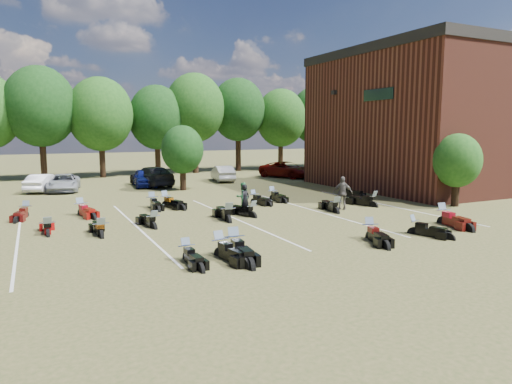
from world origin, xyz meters
TOP-DOWN VIEW (x-y plane):
  - ground at (0.00, 0.00)m, footprint 160.00×160.00m
  - car_1 at (-11.62, 19.19)m, footprint 2.93×4.25m
  - car_2 at (-10.28, 18.73)m, footprint 2.78×4.91m
  - car_3 at (-3.57, 19.02)m, footprint 3.02×5.81m
  - car_4 at (-4.17, 18.91)m, footprint 2.17×4.41m
  - car_5 at (3.02, 19.86)m, footprint 2.22×4.47m
  - car_6 at (9.85, 20.22)m, footprint 4.56×6.07m
  - car_7 at (13.04, 19.42)m, footprint 2.29×4.72m
  - person_black at (-2.11, 3.84)m, footprint 0.73×0.66m
  - person_green at (-1.72, 5.09)m, footprint 0.88×0.74m
  - person_grey at (3.67, 2.99)m, footprint 1.17×1.06m
  - motorcycle_0 at (-7.59, -3.11)m, footprint 0.68×2.00m
  - motorcycle_1 at (-6.34, -3.16)m, footprint 1.08×2.41m
  - motorcycle_3 at (-5.78, -3.14)m, footprint 1.06×2.58m
  - motorcycle_4 at (2.70, -3.51)m, footprint 1.32×2.22m
  - motorcycle_5 at (0.31, -3.40)m, footprint 1.40×2.40m
  - motorcycle_6 at (5.63, -2.46)m, footprint 1.26×2.63m
  - motorcycle_7 at (-11.83, 3.16)m, footprint 0.69×2.13m
  - motorcycle_8 at (-9.80, 1.83)m, footprint 0.75×2.21m
  - motorcycle_9 at (-7.37, 2.63)m, footprint 0.98×2.25m
  - motorcycle_10 at (-3.65, 2.52)m, footprint 1.06×2.57m
  - motorcycle_11 at (-2.06, 3.10)m, footprint 1.35×2.36m
  - motorcycle_12 at (5.85, 2.93)m, footprint 1.37×2.54m
  - motorcycle_13 at (2.67, 2.23)m, footprint 1.14×2.41m
  - motorcycle_14 at (-12.74, 8.45)m, footprint 1.24×2.25m
  - motorcycle_15 at (-10.07, 7.81)m, footprint 1.34×2.44m
  - motorcycle_16 at (-6.01, 8.61)m, footprint 0.76×2.28m
  - motorcycle_17 at (-5.25, 8.46)m, footprint 1.45×2.48m
  - motorcycle_18 at (1.81, 8.09)m, footprint 0.71×2.20m
  - motorcycle_19 at (0.10, 7.35)m, footprint 1.04×2.19m
  - motorcycle_20 at (7.04, 7.39)m, footprint 1.16×2.45m
  - brick_building at (22.00, 9.00)m, footprint 25.40×15.20m
  - tree_line at (-1.00, 29.00)m, footprint 56.00×6.00m
  - young_tree_near_building at (10.50, 1.00)m, footprint 2.80×2.80m
  - young_tree_midfield at (-2.00, 15.50)m, footprint 3.20×3.20m
  - parking_lines at (-3.00, 3.00)m, footprint 20.10×14.00m

SIDE VIEW (x-z plane):
  - ground at x=0.00m, z-range 0.00..0.00m
  - motorcycle_0 at x=-7.59m, z-range -0.55..0.55m
  - motorcycle_1 at x=-6.34m, z-range -0.65..0.65m
  - motorcycle_3 at x=-5.78m, z-range -0.70..0.70m
  - motorcycle_4 at x=2.70m, z-range -0.59..0.59m
  - motorcycle_5 at x=0.31m, z-range -0.64..0.64m
  - motorcycle_6 at x=5.63m, z-range -0.70..0.70m
  - motorcycle_7 at x=-11.83m, z-range -0.59..0.59m
  - motorcycle_8 at x=-9.80m, z-range -0.61..0.61m
  - motorcycle_9 at x=-7.37m, z-range -0.61..0.61m
  - motorcycle_10 at x=-3.65m, z-range -0.70..0.70m
  - motorcycle_11 at x=-2.06m, z-range -0.63..0.63m
  - motorcycle_12 at x=5.85m, z-range -0.67..0.67m
  - motorcycle_13 at x=2.67m, z-range -0.65..0.65m
  - motorcycle_14 at x=-12.74m, z-range -0.60..0.60m
  - motorcycle_15 at x=-10.07m, z-range -0.65..0.65m
  - motorcycle_16 at x=-6.01m, z-range -0.63..0.63m
  - motorcycle_17 at x=-5.25m, z-range -0.66..0.66m
  - motorcycle_18 at x=1.81m, z-range -0.61..0.61m
  - motorcycle_19 at x=0.10m, z-range -0.59..0.59m
  - motorcycle_20 at x=7.04m, z-range -0.66..0.66m
  - parking_lines at x=-3.00m, z-range 0.00..0.01m
  - car_2 at x=-10.28m, z-range 0.00..1.29m
  - car_7 at x=13.04m, z-range 0.00..1.32m
  - car_1 at x=-11.62m, z-range 0.00..1.33m
  - car_5 at x=3.02m, z-range 0.00..1.41m
  - car_4 at x=-4.17m, z-range 0.00..1.45m
  - car_6 at x=9.85m, z-range 0.00..1.53m
  - car_3 at x=-3.57m, z-range 0.00..1.61m
  - person_green at x=-1.72m, z-range 0.00..1.63m
  - person_black at x=-2.11m, z-range 0.00..1.67m
  - person_grey at x=3.67m, z-range 0.00..1.92m
  - young_tree_near_building at x=10.50m, z-range 0.67..4.83m
  - young_tree_midfield at x=-2.00m, z-range 0.74..5.44m
  - brick_building at x=22.00m, z-range 0.01..10.71m
  - tree_line at x=-1.00m, z-range 1.42..11.20m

